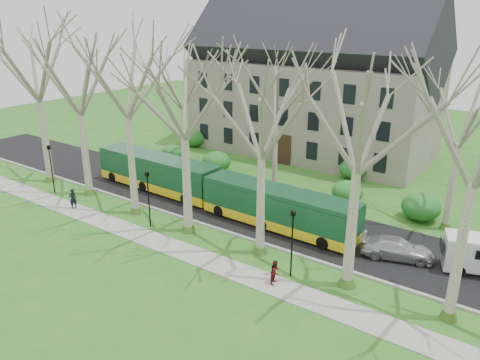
# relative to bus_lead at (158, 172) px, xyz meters

# --- Properties ---
(ground) EXTENTS (120.00, 120.00, 0.00)m
(ground) POSITION_rel_bus_lead_xyz_m (11.05, -4.93, -1.65)
(ground) COLOR #216D1F
(ground) RESTS_ON ground
(sidewalk) EXTENTS (70.00, 2.00, 0.06)m
(sidewalk) POSITION_rel_bus_lead_xyz_m (11.05, -7.43, -1.62)
(sidewalk) COLOR gray
(sidewalk) RESTS_ON ground
(road) EXTENTS (80.00, 8.00, 0.06)m
(road) POSITION_rel_bus_lead_xyz_m (11.05, 0.57, -1.62)
(road) COLOR black
(road) RESTS_ON ground
(curb) EXTENTS (80.00, 0.25, 0.14)m
(curb) POSITION_rel_bus_lead_xyz_m (11.05, -3.43, -1.58)
(curb) COLOR #A5A39E
(curb) RESTS_ON ground
(building) EXTENTS (26.50, 12.20, 16.00)m
(building) POSITION_rel_bus_lead_xyz_m (5.05, 19.07, 6.41)
(building) COLOR slate
(building) RESTS_ON ground
(tree_row_verge) EXTENTS (49.00, 7.00, 14.00)m
(tree_row_verge) POSITION_rel_bus_lead_xyz_m (11.05, -4.63, 5.35)
(tree_row_verge) COLOR gray
(tree_row_verge) RESTS_ON ground
(tree_row_far) EXTENTS (33.00, 7.00, 12.00)m
(tree_row_far) POSITION_rel_bus_lead_xyz_m (9.72, 6.07, 4.35)
(tree_row_far) COLOR gray
(tree_row_far) RESTS_ON ground
(lamp_row) EXTENTS (36.22, 0.22, 4.30)m
(lamp_row) POSITION_rel_bus_lead_xyz_m (11.05, -5.93, 0.92)
(lamp_row) COLOR black
(lamp_row) RESTS_ON ground
(hedges) EXTENTS (30.60, 8.60, 2.00)m
(hedges) POSITION_rel_bus_lead_xyz_m (6.38, 9.07, -0.65)
(hedges) COLOR #1A5E24
(hedges) RESTS_ON ground
(bus_lead) EXTENTS (12.82, 2.97, 3.19)m
(bus_lead) POSITION_rel_bus_lead_xyz_m (0.00, 0.00, 0.00)
(bus_lead) COLOR #154928
(bus_lead) RESTS_ON road
(bus_follow) EXTENTS (12.35, 2.83, 3.08)m
(bus_follow) POSITION_rel_bus_lead_xyz_m (12.85, -0.51, -0.06)
(bus_follow) COLOR #154928
(bus_follow) RESTS_ON road
(sedan) EXTENTS (4.91, 3.17, 1.32)m
(sedan) POSITION_rel_bus_lead_xyz_m (21.54, -0.04, -0.93)
(sedan) COLOR #B6B7BB
(sedan) RESTS_ON road
(pedestrian_a) EXTENTS (0.53, 0.68, 1.65)m
(pedestrian_a) POSITION_rel_bus_lead_xyz_m (-2.51, -7.15, -0.77)
(pedestrian_a) COLOR black
(pedestrian_a) RESTS_ON sidewalk
(pedestrian_b) EXTENTS (0.64, 0.78, 1.48)m
(pedestrian_b) POSITION_rel_bus_lead_xyz_m (16.74, -7.22, -0.85)
(pedestrian_b) COLOR #4F1214
(pedestrian_b) RESTS_ON sidewalk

